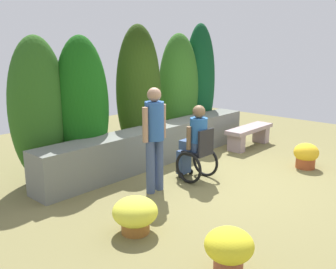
% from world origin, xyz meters
% --- Properties ---
extents(ground_plane, '(12.53, 12.53, 0.00)m').
position_xyz_m(ground_plane, '(0.00, 0.00, 0.00)').
color(ground_plane, olive).
extents(stone_retaining_wall, '(5.30, 0.57, 0.74)m').
position_xyz_m(stone_retaining_wall, '(0.00, 1.57, 0.37)').
color(stone_retaining_wall, slate).
rests_on(stone_retaining_wall, ground).
extents(hedge_backdrop, '(5.24, 0.94, 2.83)m').
position_xyz_m(hedge_backdrop, '(0.04, 2.19, 1.31)').
color(hedge_backdrop, '#295819').
rests_on(hedge_backdrop, ground).
extents(stone_bench, '(1.47, 0.41, 0.47)m').
position_xyz_m(stone_bench, '(2.30, 0.79, 0.31)').
color(stone_bench, '#A28B8F').
rests_on(stone_bench, ground).
extents(person_in_wheelchair, '(0.53, 0.66, 1.33)m').
position_xyz_m(person_in_wheelchair, '(-0.26, 0.38, 0.62)').
color(person_in_wheelchair, black).
rests_on(person_in_wheelchair, ground).
extents(person_standing_companion, '(0.49, 0.30, 1.69)m').
position_xyz_m(person_standing_companion, '(-1.14, 0.52, 0.97)').
color(person_standing_companion, '#3F4F74').
rests_on(person_standing_companion, ground).
extents(flower_pot_purple_near, '(0.51, 0.51, 0.51)m').
position_xyz_m(flower_pot_purple_near, '(-2.26, -1.63, 0.29)').
color(flower_pot_purple_near, brown).
rests_on(flower_pot_purple_near, ground).
extents(flower_pot_terracotta_by_wall, '(0.58, 0.58, 0.46)m').
position_xyz_m(flower_pot_terracotta_by_wall, '(-2.29, -0.26, 0.25)').
color(flower_pot_terracotta_by_wall, brown).
rests_on(flower_pot_terracotta_by_wall, ground).
extents(flower_pot_red_accent, '(0.47, 0.47, 0.49)m').
position_xyz_m(flower_pot_red_accent, '(1.66, -0.82, 0.26)').
color(flower_pot_red_accent, '#A34925').
rests_on(flower_pot_red_accent, ground).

